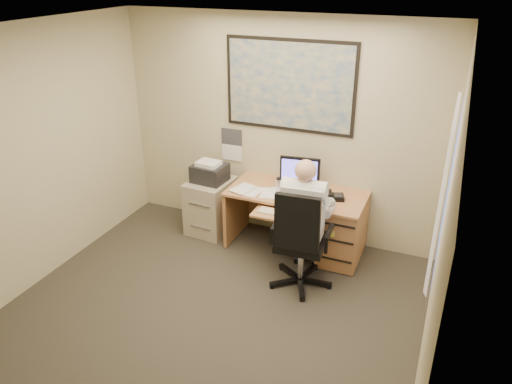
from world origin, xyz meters
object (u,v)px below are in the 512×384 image
at_px(desk, 324,220).
at_px(filing_cabinet, 211,201).
at_px(person, 303,224).
at_px(office_chair, 299,259).

bearing_deg(desk, filing_cabinet, -179.90).
distance_m(filing_cabinet, person, 1.61).
xyz_separation_m(desk, person, (-0.05, -0.67, 0.27)).
distance_m(office_chair, person, 0.38).
xyz_separation_m(filing_cabinet, person, (1.43, -0.66, 0.30)).
relative_size(desk, office_chair, 1.37).
height_order(desk, person, person).
distance_m(desk, filing_cabinet, 1.48).
distance_m(filing_cabinet, office_chair, 1.61).
bearing_deg(filing_cabinet, desk, 4.22).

